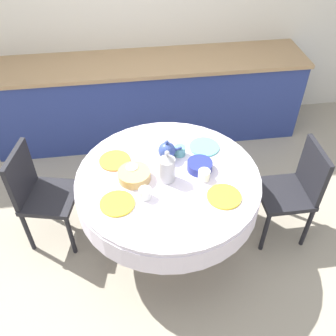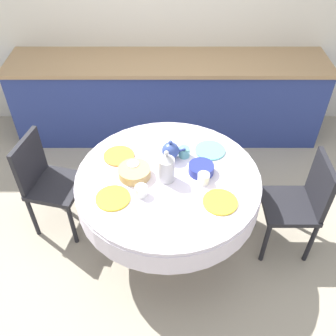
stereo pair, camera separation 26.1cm
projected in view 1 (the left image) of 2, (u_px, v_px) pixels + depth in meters
The scene contains 18 objects.
ground_plane at pixel (168, 241), 3.18m from camera, with size 12.00×12.00×0.00m, color #9E937F.
wall_back at pixel (142, 6), 3.68m from camera, with size 7.00×0.05×2.60m.
kitchen_counter at pixel (148, 99), 4.01m from camera, with size 3.24×0.64×0.89m.
dining_table at pixel (168, 188), 2.75m from camera, with size 1.33×1.33×0.76m.
chair_left at pixel (294, 188), 2.94m from camera, with size 0.40×0.40×0.89m.
chair_right at pixel (40, 192), 2.91m from camera, with size 0.48×0.48×0.89m.
plate_near_left at pixel (117, 203), 2.46m from camera, with size 0.23×0.23×0.01m, color yellow.
cup_near_left at pixel (145, 193), 2.49m from camera, with size 0.08×0.08×0.08m, color white.
plate_near_right at pixel (224, 196), 2.51m from camera, with size 0.23×0.23×0.01m, color yellow.
cup_near_right at pixel (204, 175), 2.62m from camera, with size 0.08×0.08×0.08m, color white.
plate_far_left at pixel (115, 161), 2.78m from camera, with size 0.23×0.23×0.01m, color orange.
cup_far_left at pixel (132, 170), 2.65m from camera, with size 0.08×0.08×0.08m, color white.
plate_far_right at pixel (204, 147), 2.90m from camera, with size 0.23×0.23×0.01m, color #60BCB7.
cup_far_right at pixel (180, 151), 2.81m from camera, with size 0.08×0.08×0.08m, color #5BA39E.
coffee_carafe at pixel (167, 168), 2.57m from camera, with size 0.11×0.11×0.26m.
teapot at pixel (167, 151), 2.76m from camera, with size 0.18×0.13×0.17m.
bread_basket at pixel (134, 175), 2.62m from camera, with size 0.23×0.23×0.07m, color tan.
fruit_bowl at pixel (200, 166), 2.70m from camera, with size 0.18×0.18×0.07m, color navy.
Camera 1 is at (-0.26, -1.91, 2.61)m, focal length 40.00 mm.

